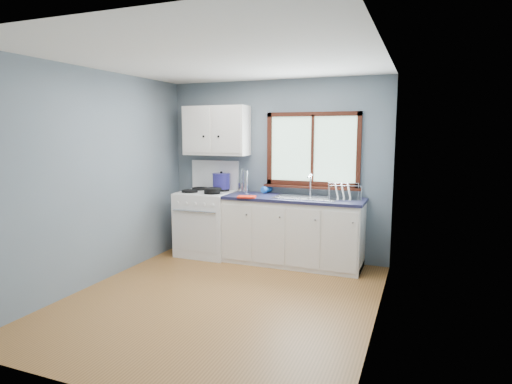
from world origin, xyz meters
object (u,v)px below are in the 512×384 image
(skillet, at_px, (213,190))
(dish_rack, at_px, (344,195))
(utensil_crock, at_px, (242,187))
(thermos, at_px, (246,182))
(stockpot, at_px, (221,181))
(gas_range, at_px, (207,221))
(sink, at_px, (306,202))
(base_cabinets, at_px, (293,234))

(skillet, height_order, dish_rack, dish_rack)
(utensil_crock, bearing_deg, thermos, -44.23)
(stockpot, bearing_deg, utensil_crock, 10.25)
(gas_range, height_order, thermos, gas_range)
(thermos, bearing_deg, sink, -6.37)
(skillet, bearing_deg, stockpot, 95.52)
(stockpot, height_order, dish_rack, stockpot)
(gas_range, height_order, sink, gas_range)
(skillet, height_order, utensil_crock, utensil_crock)
(gas_range, relative_size, utensil_crock, 3.98)
(base_cabinets, bearing_deg, sink, -0.13)
(base_cabinets, distance_m, stockpot, 1.32)
(gas_range, distance_m, dish_rack, 2.02)
(gas_range, bearing_deg, skillet, -39.56)
(skillet, height_order, thermos, thermos)
(dish_rack, bearing_deg, gas_range, 166.55)
(base_cabinets, xyz_separation_m, thermos, (-0.73, 0.10, 0.67))
(gas_range, bearing_deg, sink, 0.71)
(skillet, bearing_deg, sink, 8.39)
(skillet, xyz_separation_m, stockpot, (-0.03, 0.32, 0.09))
(gas_range, xyz_separation_m, utensil_crock, (0.47, 0.21, 0.50))
(stockpot, bearing_deg, sink, -6.13)
(skillet, bearing_deg, base_cabinets, 9.69)
(thermos, height_order, dish_rack, thermos)
(sink, bearing_deg, gas_range, -179.29)
(thermos, bearing_deg, dish_rack, -2.66)
(sink, xyz_separation_m, skillet, (-1.29, -0.18, 0.13))
(base_cabinets, xyz_separation_m, dish_rack, (0.66, 0.04, 0.57))
(base_cabinets, height_order, skillet, skillet)
(base_cabinets, xyz_separation_m, skillet, (-1.11, -0.18, 0.57))
(gas_range, xyz_separation_m, dish_rack, (1.96, 0.06, 0.48))
(gas_range, relative_size, sink, 1.62)
(utensil_crock, bearing_deg, gas_range, -155.55)
(base_cabinets, distance_m, dish_rack, 0.87)
(stockpot, distance_m, thermos, 0.40)
(stockpot, bearing_deg, base_cabinets, -7.07)
(gas_range, bearing_deg, thermos, 11.93)
(sink, distance_m, dish_rack, 0.49)
(thermos, bearing_deg, stockpot, 174.41)
(base_cabinets, height_order, utensil_crock, utensil_crock)
(base_cabinets, height_order, thermos, thermos)
(skillet, relative_size, thermos, 1.14)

